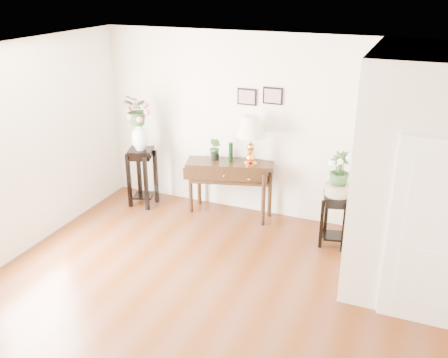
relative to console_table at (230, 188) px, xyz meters
The scene contains 18 objects.
floor 2.63m from the console_table, 71.76° to the right, with size 6.00×5.50×0.02m, color #56270D.
ceiling 3.50m from the console_table, 71.76° to the right, with size 6.00×5.50×0.02m, color white.
wall_back 1.29m from the console_table, 19.45° to the left, with size 6.00×0.02×2.80m, color white.
partition 3.14m from the console_table, 13.30° to the right, with size 1.80×1.95×2.80m, color white.
door 3.42m from the console_table, 30.11° to the right, with size 0.90×0.05×2.10m, color white.
art_print_left 1.44m from the console_table, 58.76° to the left, with size 0.30×0.02×0.25m, color black.
art_print_right 1.58m from the console_table, 25.40° to the left, with size 0.30×0.02×0.25m, color black.
wall_ornament 2.61m from the console_table, 15.94° to the right, with size 0.51×0.51×0.07m, color #A0763F.
console_table is the anchor object (origin of this frame).
table_lamp 0.86m from the console_table, ahead, with size 0.44×0.44×0.76m, color gold.
green_vase 0.61m from the console_table, ahead, with size 0.06×0.06×0.31m, color black.
potted_plant 0.66m from the console_table, behind, with size 0.19×0.15×0.34m, color #294D23.
plant_stand_a 1.46m from the console_table, behind, with size 0.38×0.38×0.97m, color black.
porcelain_vase 1.64m from the console_table, behind, with size 0.26×0.26×0.45m, color silver, non-canonical shape.
lily_arrangement 1.87m from the console_table, behind, with size 0.44×0.38×0.49m, color #294D23.
plant_stand_b 1.75m from the console_table, 11.53° to the right, with size 0.36×0.36×0.77m, color black.
ceramic_bowl 1.79m from the console_table, 11.53° to the right, with size 0.35×0.35×0.16m, color #B7AEA0.
narcissus 1.88m from the console_table, 11.53° to the right, with size 0.27×0.27×0.48m, color #294D23.
Camera 1 is at (1.82, -4.19, 3.55)m, focal length 40.00 mm.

